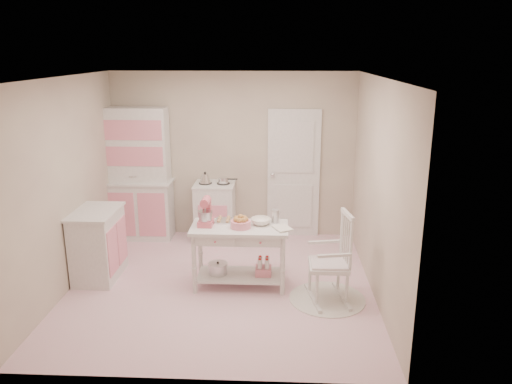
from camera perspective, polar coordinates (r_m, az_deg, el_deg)
room_shell at (r=5.96m, az=-4.28°, el=3.75°), size 3.84×3.84×2.62m
door at (r=7.89m, az=4.32°, el=2.07°), size 0.82×0.05×2.04m
hutch at (r=7.98m, az=-13.33°, el=2.00°), size 1.06×0.50×2.08m
stove at (r=7.85m, az=-4.70°, el=-2.25°), size 0.62×0.57×0.92m
base_cabinet at (r=6.86m, az=-17.60°, el=-5.71°), size 0.54×0.84×0.92m
lace_rug at (r=6.22m, az=8.14°, el=-11.98°), size 0.92×0.92×0.01m
rocking_chair at (r=5.99m, az=8.34°, el=-7.37°), size 0.60×0.80×1.10m
work_table at (r=6.34m, az=-1.87°, el=-7.33°), size 1.20×0.60×0.80m
stand_mixer at (r=6.20m, az=-5.78°, el=-2.31°), size 0.21×0.29×0.34m
cookie_tray at (r=6.37m, az=-3.12°, el=-3.29°), size 0.34×0.24×0.02m
bread_basket at (r=6.13m, az=-1.76°, el=-3.69°), size 0.25×0.25×0.09m
mixing_bowl at (r=6.24m, az=0.54°, el=-3.38°), size 0.25×0.25×0.08m
metal_pitcher at (r=6.29m, az=2.21°, el=-2.77°), size 0.10×0.10×0.17m
recipe_book at (r=6.06m, az=2.27°, el=-4.28°), size 0.27×0.30×0.02m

